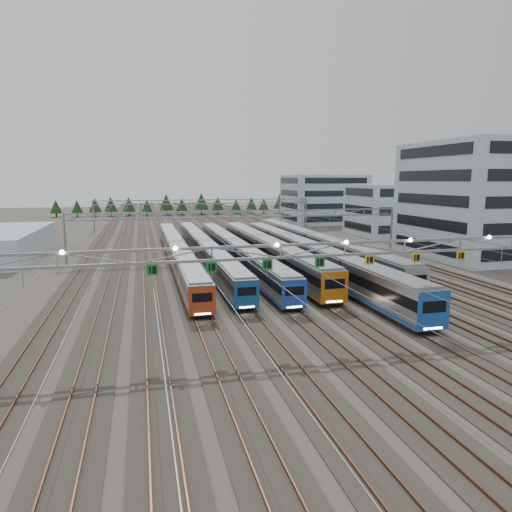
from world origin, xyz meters
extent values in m
plane|color=#47423A|center=(0.00, 0.00, 0.00)|extent=(400.00, 400.00, 0.00)
cube|color=#2D2823|center=(0.00, 100.00, 0.04)|extent=(54.00, 260.00, 0.08)
cube|color=brown|center=(-25.47, 100.00, 0.16)|extent=(0.08, 260.00, 0.16)
cube|color=brown|center=(25.47, 100.00, 0.16)|extent=(0.08, 260.00, 0.16)
cube|color=brown|center=(-0.72, 100.00, 0.16)|extent=(0.08, 260.00, 0.16)
cube|color=brown|center=(0.72, 100.00, 0.16)|extent=(0.08, 260.00, 0.16)
cube|color=black|center=(-11.25, 36.61, 0.40)|extent=(2.13, 59.95, 0.32)
cube|color=#999CA0|center=(-11.25, 36.61, 1.96)|extent=(2.50, 61.18, 2.82)
cube|color=black|center=(-11.25, 36.61, 2.30)|extent=(2.56, 60.87, 0.85)
cube|color=#AC391A|center=(-11.25, 36.61, 0.78)|extent=(2.55, 60.87, 0.31)
cube|color=slate|center=(-11.25, 36.61, 3.46)|extent=(2.25, 59.95, 0.22)
cube|color=#AC391A|center=(-11.25, 6.07, 1.96)|extent=(2.52, 0.12, 2.82)
cube|color=black|center=(-11.25, 6.04, 2.30)|extent=(1.88, 0.10, 0.85)
cube|color=white|center=(-11.25, 6.01, 0.73)|extent=(1.50, 0.06, 0.13)
cube|color=black|center=(-6.75, 38.03, 0.40)|extent=(2.13, 60.31, 0.32)
cube|color=#999CA0|center=(-6.75, 38.03, 1.96)|extent=(2.51, 61.54, 2.82)
cube|color=black|center=(-6.75, 38.03, 2.30)|extent=(2.57, 61.23, 0.85)
cube|color=#174C8C|center=(-6.75, 38.03, 0.78)|extent=(2.56, 61.23, 0.31)
cube|color=slate|center=(-6.75, 38.03, 3.46)|extent=(2.26, 60.31, 0.22)
cube|color=#174C8C|center=(-6.75, 7.31, 1.96)|extent=(2.53, 0.12, 2.82)
cube|color=black|center=(-6.75, 7.28, 2.30)|extent=(1.88, 0.10, 0.85)
cube|color=white|center=(-6.75, 7.25, 0.73)|extent=(1.50, 0.06, 0.13)
cube|color=black|center=(-2.25, 35.41, 0.40)|extent=(2.17, 57.37, 0.33)
cube|color=#999CA0|center=(-2.25, 35.41, 2.00)|extent=(2.55, 58.54, 2.87)
cube|color=black|center=(-2.25, 35.41, 2.34)|extent=(2.61, 58.25, 0.87)
cube|color=#1F46A9|center=(-2.25, 35.41, 0.79)|extent=(2.60, 58.25, 0.32)
cube|color=slate|center=(-2.25, 35.41, 3.52)|extent=(2.30, 57.37, 0.23)
cube|color=#1F46A9|center=(-2.25, 6.18, 2.00)|extent=(2.57, 0.12, 2.87)
cube|color=black|center=(-2.25, 6.15, 2.34)|extent=(1.92, 0.10, 0.87)
cube|color=white|center=(-2.25, 6.12, 0.74)|extent=(1.53, 0.06, 0.14)
cube|color=black|center=(2.25, 33.23, 0.43)|extent=(2.48, 51.80, 0.38)
cube|color=#999CA0|center=(2.25, 33.23, 2.25)|extent=(2.92, 52.86, 3.29)
cube|color=black|center=(2.25, 33.23, 2.64)|extent=(2.98, 52.59, 0.99)
cube|color=orange|center=(2.25, 33.23, 0.87)|extent=(2.97, 52.59, 0.37)
cube|color=slate|center=(2.25, 33.23, 4.00)|extent=(2.63, 51.80, 0.26)
cube|color=orange|center=(2.25, 6.86, 2.25)|extent=(2.94, 0.12, 3.29)
cube|color=black|center=(2.25, 6.83, 2.64)|extent=(2.19, 0.10, 0.99)
cube|color=white|center=(2.25, 6.80, 0.81)|extent=(1.75, 0.06, 0.16)
cube|color=black|center=(6.75, 27.53, 0.43)|extent=(2.50, 59.94, 0.38)
cube|color=#999CA0|center=(6.75, 27.53, 2.26)|extent=(2.94, 61.16, 3.31)
cube|color=black|center=(6.75, 27.53, 2.66)|extent=(3.00, 60.85, 1.00)
cube|color=#1950B2|center=(6.75, 27.53, 0.87)|extent=(2.99, 60.85, 0.37)
cube|color=slate|center=(6.75, 27.53, 4.02)|extent=(2.65, 59.94, 0.26)
cube|color=#1950B2|center=(6.75, -3.00, 2.26)|extent=(2.96, 0.12, 3.31)
cube|color=black|center=(6.75, -3.03, 2.66)|extent=(2.21, 0.10, 1.00)
cube|color=white|center=(6.75, -3.06, 0.82)|extent=(1.77, 0.06, 0.16)
cube|color=black|center=(11.25, 35.92, 0.43)|extent=(2.54, 58.19, 0.38)
cube|color=#999CA0|center=(11.25, 35.92, 2.29)|extent=(2.99, 59.38, 3.36)
cube|color=black|center=(11.25, 35.92, 2.70)|extent=(3.05, 59.08, 1.01)
cube|color=gray|center=(11.25, 35.92, 0.88)|extent=(3.04, 59.08, 0.37)
cube|color=slate|center=(11.25, 35.92, 4.08)|extent=(2.69, 58.19, 0.27)
cube|color=gray|center=(11.25, 6.28, 2.29)|extent=(3.01, 0.12, 3.36)
cube|color=black|center=(11.25, 6.25, 2.70)|extent=(2.24, 0.10, 1.01)
cube|color=white|center=(11.25, 6.22, 0.83)|extent=(1.79, 0.06, 0.16)
cube|color=gray|center=(0.00, 0.00, 7.80)|extent=(56.00, 0.22, 0.22)
cube|color=gray|center=(0.00, 0.00, 6.80)|extent=(56.00, 0.22, 0.22)
cube|color=#177529|center=(-15.75, -0.12, 6.30)|extent=(0.85, 0.06, 0.85)
cube|color=#177529|center=(-11.25, -0.12, 6.30)|extent=(0.85, 0.06, 0.85)
cube|color=#177529|center=(-6.75, -0.12, 6.30)|extent=(0.85, 0.06, 0.85)
cube|color=#177529|center=(-2.25, -0.12, 6.30)|extent=(0.85, 0.06, 0.85)
cube|color=gold|center=(2.25, -0.12, 6.30)|extent=(0.85, 0.06, 0.85)
cube|color=gold|center=(6.75, -0.12, 6.30)|extent=(0.85, 0.06, 0.85)
cube|color=gold|center=(11.25, -0.12, 6.30)|extent=(0.85, 0.06, 0.85)
cylinder|color=gray|center=(-28.00, 40.00, 4.00)|extent=(0.36, 0.36, 8.00)
cylinder|color=gray|center=(28.00, 40.00, 4.00)|extent=(0.36, 0.36, 8.00)
cube|color=gray|center=(0.00, 40.00, 7.80)|extent=(56.00, 0.22, 0.22)
cube|color=gray|center=(0.00, 40.00, 6.80)|extent=(56.00, 0.22, 0.22)
cylinder|color=gray|center=(-28.00, 85.00, 4.00)|extent=(0.36, 0.36, 8.00)
cylinder|color=gray|center=(28.00, 85.00, 4.00)|extent=(0.36, 0.36, 8.00)
cube|color=gray|center=(0.00, 85.00, 7.80)|extent=(56.00, 0.22, 0.22)
cube|color=gray|center=(0.00, 85.00, 6.80)|extent=(56.00, 0.22, 0.22)
cube|color=#ABC3CD|center=(38.49, 31.16, 9.60)|extent=(18.00, 22.00, 19.21)
cube|color=#ABC3CD|center=(39.49, 62.60, 5.99)|extent=(14.00, 16.00, 11.99)
cube|color=#ABC3CD|center=(37.06, 94.39, 7.18)|extent=(22.00, 18.00, 14.37)
cube|color=#ABC3CD|center=(-38.56, 50.14, 2.30)|extent=(10.00, 30.00, 4.60)
camera|label=1|loc=(-16.37, -34.70, 13.01)|focal=32.00mm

